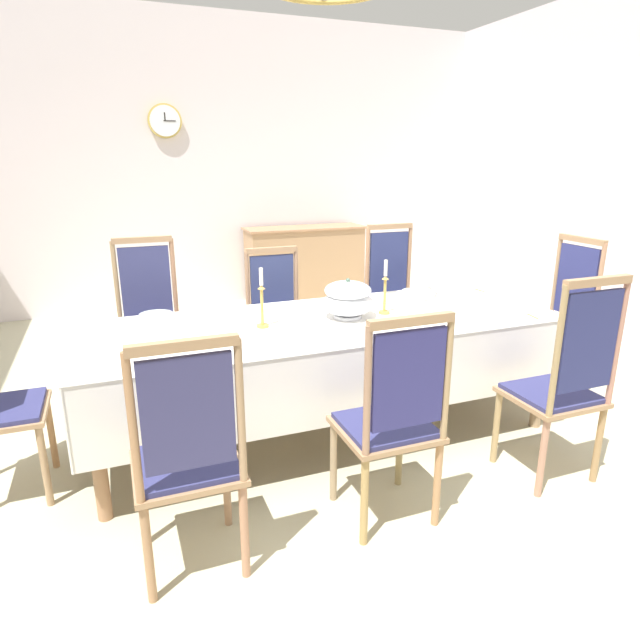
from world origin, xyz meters
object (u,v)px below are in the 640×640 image
chair_south_b (392,417)px  sideboard (305,264)px  chair_head_east (559,317)px  mounted_clock (165,121)px  chair_north_b (278,316)px  spoon_primary (474,288)px  candlestick_west (262,304)px  chair_north_a (151,323)px  bowl_near_right (514,313)px  candlestick_east (385,293)px  chair_south_a (188,455)px  spoon_secondary (525,313)px  chair_north_c (394,298)px  bowl_far_left (412,292)px  dining_table (326,332)px  chair_south_c (564,381)px  soup_tureen (348,299)px  bowl_far_right (156,316)px  bowl_near_left (464,288)px

chair_south_b → sideboard: size_ratio=0.74×
chair_head_east → mounted_clock: size_ratio=3.24×
chair_north_b → spoon_primary: size_ratio=5.88×
candlestick_west → chair_head_east: bearing=0.0°
chair_north_a → bowl_near_right: (2.07, -1.26, 0.19)m
chair_north_a → chair_north_b: chair_north_a is taller
candlestick_east → bowl_near_right: (0.72, -0.34, -0.12)m
chair_south_b → chair_head_east: size_ratio=0.92×
chair_south_a → spoon_secondary: chair_south_a is taller
chair_south_a → chair_north_a: chair_north_a is taller
chair_north_c → spoon_primary: (0.36, -0.56, 0.18)m
bowl_far_left → chair_head_east: bearing=-20.8°
spoon_primary → sideboard: size_ratio=0.12×
dining_table → spoon_primary: 1.38m
chair_south_c → spoon_secondary: bearing=67.5°
bowl_near_right → bowl_far_left: size_ratio=1.06×
bowl_far_left → mounted_clock: (-1.30, 3.11, 1.30)m
chair_north_a → spoon_primary: 2.36m
soup_tureen → chair_south_a: bearing=-140.4°
candlestick_east → chair_north_a: bearing=145.9°
soup_tureen → spoon_secondary: (1.08, -0.31, -0.11)m
bowl_near_right → mounted_clock: size_ratio=0.43×
bowl_far_right → chair_south_b: bearing=-54.0°
candlestick_east → chair_north_c: bearing=57.7°
chair_north_a → chair_north_c: size_ratio=0.99×
bowl_far_left → mounted_clock: 3.61m
bowl_near_left → spoon_secondary: 0.64m
candlestick_west → bowl_near_right: candlestick_west is taller
candlestick_west → bowl_far_left: candlestick_west is taller
bowl_near_left → bowl_far_right: bearing=179.2°
candlestick_west → chair_north_c: bearing=33.8°
dining_table → bowl_near_left: (1.22, 0.33, 0.10)m
chair_north_b → spoon_primary: bearing=157.9°
bowl_near_left → bowl_near_right: 0.68m
chair_north_c → chair_north_a: bearing=0.0°
candlestick_east → sideboard: size_ratio=0.24×
chair_south_a → chair_south_b: 0.93m
spoon_primary → chair_head_east: bearing=-39.4°
bowl_far_left → candlestick_west: bearing=-162.4°
chair_south_b → candlestick_east: (0.43, 0.91, 0.35)m
chair_north_b → bowl_near_left: (1.26, -0.58, 0.24)m
chair_south_c → soup_tureen: size_ratio=3.65×
soup_tureen → spoon_secondary: 1.13m
chair_south_c → mounted_clock: (-1.46, 4.41, 1.50)m
bowl_near_left → sideboard: 2.95m
candlestick_west → spoon_secondary: size_ratio=1.96×
chair_north_c → bowl_far_left: chair_north_c is taller
bowl_near_left → sideboard: (-0.20, 2.92, -0.33)m
chair_south_a → bowl_near_right: 2.16m
chair_north_c → spoon_primary: bearing=122.4°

